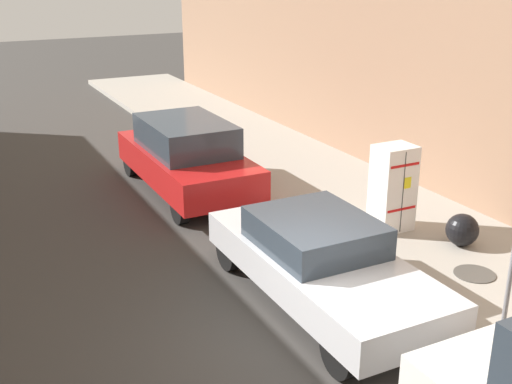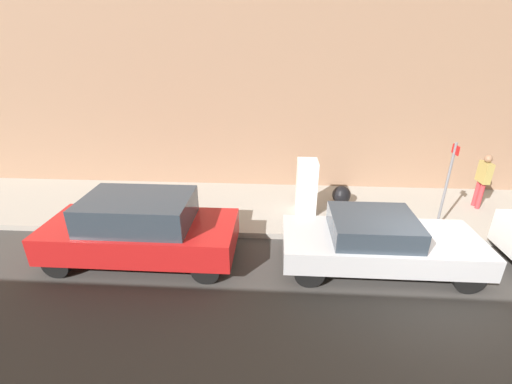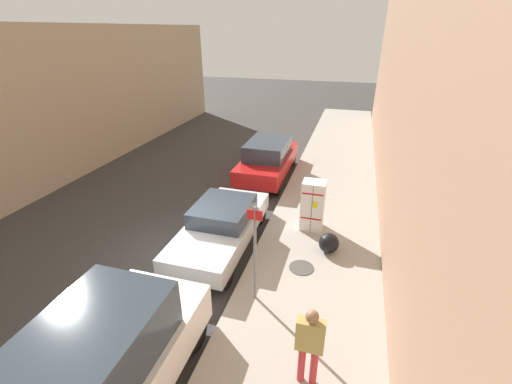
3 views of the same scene
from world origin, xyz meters
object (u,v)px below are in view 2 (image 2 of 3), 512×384
Objects in this scene: pedestrian_walking_far at (483,177)px; parked_suv_red at (141,228)px; trash_bag at (341,195)px; parked_sedan_silver at (378,242)px; street_sign_post at (447,183)px; discarded_refrigerator at (306,187)px.

pedestrian_walking_far is 0.38× the size of parked_suv_red.
trash_bag is 0.13× the size of parked_sedan_silver.
street_sign_post is 2.50m from pedestrian_walking_far.
trash_bag is 4.45m from pedestrian_walking_far.
trash_bag is at bearing 120.91° from parked_suv_red.
discarded_refrigerator is at bearing -103.47° from street_sign_post.
discarded_refrigerator reaches higher than trash_bag.
trash_bag is 6.48m from parked_suv_red.
trash_bag is at bearing 118.85° from discarded_refrigerator.
discarded_refrigerator is at bearing -61.15° from trash_bag.
discarded_refrigerator is 5.05m from parked_suv_red.
parked_sedan_silver is at bearing 90.00° from parked_suv_red.
parked_suv_red is at bearing -58.51° from discarded_refrigerator.
street_sign_post is at bearing 76.53° from discarded_refrigerator.
trash_bag is at bearing 147.31° from pedestrian_walking_far.
street_sign_post reaches higher than trash_bag.
parked_suv_red is (3.32, -9.94, -0.33)m from pedestrian_walking_far.
discarded_refrigerator is at bearing 121.49° from parked_suv_red.
street_sign_post is 8.26m from parked_suv_red.
parked_sedan_silver is (2.64, 1.55, -0.30)m from discarded_refrigerator.
trash_bag is (-1.58, -2.50, -1.14)m from street_sign_post.
street_sign_post reaches higher than discarded_refrigerator.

